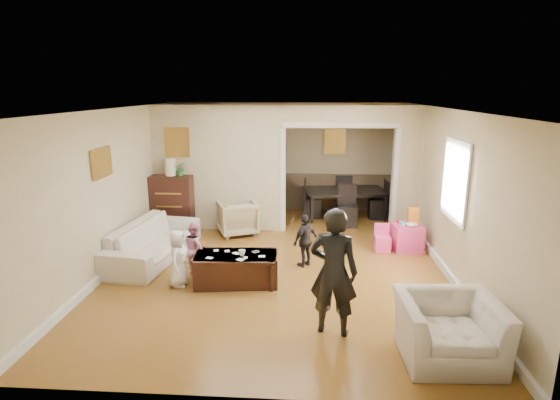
# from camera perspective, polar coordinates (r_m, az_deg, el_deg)

# --- Properties ---
(floor) EXTENTS (7.00, 7.00, 0.00)m
(floor) POSITION_cam_1_polar(r_m,az_deg,el_deg) (7.72, -0.10, -7.94)
(floor) COLOR #9A6727
(floor) RESTS_ON ground
(partition_left) EXTENTS (2.75, 0.18, 2.60)m
(partition_left) POSITION_cam_1_polar(r_m,az_deg,el_deg) (9.27, -7.88, 4.04)
(partition_left) COLOR beige
(partition_left) RESTS_ON ground
(partition_right) EXTENTS (0.55, 0.18, 2.60)m
(partition_right) POSITION_cam_1_polar(r_m,az_deg,el_deg) (9.30, 16.10, 3.65)
(partition_right) COLOR beige
(partition_right) RESTS_ON ground
(partition_header) EXTENTS (2.22, 0.18, 0.35)m
(partition_header) POSITION_cam_1_polar(r_m,az_deg,el_deg) (8.97, 7.84, 10.96)
(partition_header) COLOR beige
(partition_header) RESTS_ON partition_right
(window_pane) EXTENTS (0.03, 0.95, 1.10)m
(window_pane) POSITION_cam_1_polar(r_m,az_deg,el_deg) (7.23, 21.81, 2.34)
(window_pane) COLOR white
(window_pane) RESTS_ON ground
(framed_art_partition) EXTENTS (0.45, 0.03, 0.55)m
(framed_art_partition) POSITION_cam_1_polar(r_m,az_deg,el_deg) (9.30, -13.15, 7.27)
(framed_art_partition) COLOR brown
(framed_art_partition) RESTS_ON partition_left
(framed_art_sofa_wall) EXTENTS (0.03, 0.55, 0.40)m
(framed_art_sofa_wall) POSITION_cam_1_polar(r_m,az_deg,el_deg) (7.36, -22.07, 4.49)
(framed_art_sofa_wall) COLOR brown
(framed_art_alcove) EXTENTS (0.45, 0.03, 0.55)m
(framed_art_alcove) POSITION_cam_1_polar(r_m,az_deg,el_deg) (10.67, 7.11, 7.55)
(framed_art_alcove) COLOR brown
(sofa) EXTENTS (1.15, 2.33, 0.65)m
(sofa) POSITION_cam_1_polar(r_m,az_deg,el_deg) (8.05, -16.04, -5.11)
(sofa) COLOR beige
(sofa) RESTS_ON ground
(armchair_back) EXTENTS (0.97, 0.98, 0.69)m
(armchair_back) POSITION_cam_1_polar(r_m,az_deg,el_deg) (9.08, -5.55, -2.30)
(armchair_back) COLOR #C7B28A
(armchair_back) RESTS_ON ground
(armchair_front) EXTENTS (1.10, 0.98, 0.69)m
(armchair_front) POSITION_cam_1_polar(r_m,az_deg,el_deg) (5.36, 21.00, -15.38)
(armchair_front) COLOR beige
(armchair_front) RESTS_ON ground
(dresser) EXTENTS (0.86, 0.49, 1.19)m
(dresser) POSITION_cam_1_polar(r_m,az_deg,el_deg) (9.44, -13.71, -0.43)
(dresser) COLOR black
(dresser) RESTS_ON ground
(table_lamp) EXTENTS (0.22, 0.22, 0.36)m
(table_lamp) POSITION_cam_1_polar(r_m,az_deg,el_deg) (9.28, -13.98, 4.19)
(table_lamp) COLOR #F3E8C6
(table_lamp) RESTS_ON dresser
(potted_plant) EXTENTS (0.25, 0.22, 0.28)m
(potted_plant) POSITION_cam_1_polar(r_m,az_deg,el_deg) (9.23, -12.78, 3.95)
(potted_plant) COLOR #2F682E
(potted_plant) RESTS_ON dresser
(coffee_table) EXTENTS (1.31, 0.76, 0.47)m
(coffee_table) POSITION_cam_1_polar(r_m,az_deg,el_deg) (6.86, -5.68, -8.83)
(coffee_table) COLOR #351911
(coffee_table) RESTS_ON ground
(coffee_cup) EXTENTS (0.11, 0.11, 0.09)m
(coffee_cup) POSITION_cam_1_polar(r_m,az_deg,el_deg) (6.70, -4.96, -6.83)
(coffee_cup) COLOR silver
(coffee_cup) RESTS_ON coffee_table
(play_table) EXTENTS (0.57, 0.57, 0.49)m
(play_table) POSITION_cam_1_polar(r_m,az_deg,el_deg) (8.50, 16.03, -4.65)
(play_table) COLOR #DC3A7E
(play_table) RESTS_ON ground
(cereal_box) EXTENTS (0.21, 0.10, 0.30)m
(cereal_box) POSITION_cam_1_polar(r_m,az_deg,el_deg) (8.51, 16.86, -1.91)
(cereal_box) COLOR yellow
(cereal_box) RESTS_ON play_table
(cyan_cup) EXTENTS (0.08, 0.08, 0.08)m
(cyan_cup) POSITION_cam_1_polar(r_m,az_deg,el_deg) (8.35, 15.56, -2.90)
(cyan_cup) COLOR #23A4B3
(cyan_cup) RESTS_ON play_table
(toy_block) EXTENTS (0.10, 0.09, 0.05)m
(toy_block) POSITION_cam_1_polar(r_m,az_deg,el_deg) (8.51, 15.20, -2.67)
(toy_block) COLOR red
(toy_block) RESTS_ON play_table
(play_bowl) EXTENTS (0.23, 0.23, 0.05)m
(play_bowl) POSITION_cam_1_polar(r_m,az_deg,el_deg) (8.32, 16.66, -3.15)
(play_bowl) COLOR silver
(play_bowl) RESTS_ON play_table
(dining_table) EXTENTS (1.98, 1.29, 0.65)m
(dining_table) POSITION_cam_1_polar(r_m,az_deg,el_deg) (10.31, 8.40, -0.50)
(dining_table) COLOR black
(dining_table) RESTS_ON ground
(adult_person) EXTENTS (0.65, 0.50, 1.59)m
(adult_person) POSITION_cam_1_polar(r_m,az_deg,el_deg) (5.34, 6.94, -9.21)
(adult_person) COLOR black
(adult_person) RESTS_ON ground
(child_kneel_a) EXTENTS (0.30, 0.44, 0.87)m
(child_kneel_a) POSITION_cam_1_polar(r_m,az_deg,el_deg) (6.84, -13.03, -7.38)
(child_kneel_a) COLOR white
(child_kneel_a) RESTS_ON ground
(child_kneel_b) EXTENTS (0.48, 0.52, 0.87)m
(child_kneel_b) POSITION_cam_1_polar(r_m,az_deg,el_deg) (7.20, -10.87, -6.17)
(child_kneel_b) COLOR pink
(child_kneel_b) RESTS_ON ground
(child_toddler) EXTENTS (0.52, 0.54, 0.90)m
(child_toddler) POSITION_cam_1_polar(r_m,az_deg,el_deg) (7.40, 3.31, -5.25)
(child_toddler) COLOR black
(child_toddler) RESTS_ON ground
(craft_papers) EXTENTS (0.88, 0.48, 0.00)m
(craft_papers) POSITION_cam_1_polar(r_m,az_deg,el_deg) (6.76, -5.43, -7.04)
(craft_papers) COLOR white
(craft_papers) RESTS_ON coffee_table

